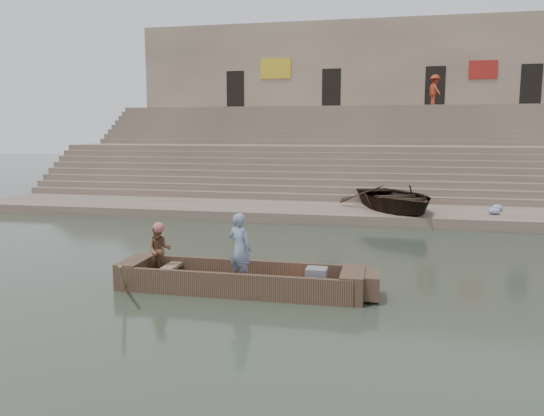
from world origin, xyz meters
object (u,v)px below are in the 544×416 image
(main_rowboat, at_px, (240,286))
(beached_rowboat, at_px, (395,198))
(television, at_px, (316,277))
(standing_man, at_px, (240,248))
(pedestrian, at_px, (435,90))
(rowing_man, at_px, (159,250))

(main_rowboat, xyz_separation_m, beached_rowboat, (3.58, 10.67, 0.80))
(main_rowboat, relative_size, beached_rowboat, 1.01)
(television, bearing_deg, beached_rowboat, 80.26)
(main_rowboat, bearing_deg, beached_rowboat, 71.45)
(standing_man, relative_size, beached_rowboat, 0.32)
(standing_man, distance_m, pedestrian, 25.74)
(pedestrian, bearing_deg, rowing_man, 138.79)
(television, relative_size, beached_rowboat, 0.09)
(rowing_man, relative_size, beached_rowboat, 0.24)
(main_rowboat, distance_m, television, 1.78)
(main_rowboat, xyz_separation_m, rowing_man, (-2.00, 0.12, 0.71))
(rowing_man, bearing_deg, pedestrian, 52.94)
(main_rowboat, xyz_separation_m, standing_man, (0.06, -0.17, 0.91))
(main_rowboat, height_order, beached_rowboat, beached_rowboat)
(standing_man, distance_m, rowing_man, 2.09)
(main_rowboat, relative_size, pedestrian, 2.61)
(standing_man, xyz_separation_m, rowing_man, (-2.06, 0.29, -0.20))
(standing_man, distance_m, beached_rowboat, 11.40)
(television, xyz_separation_m, pedestrian, (4.30, 24.33, 5.74))
(television, distance_m, pedestrian, 25.37)
(main_rowboat, height_order, rowing_man, rowing_man)
(main_rowboat, height_order, television, television)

